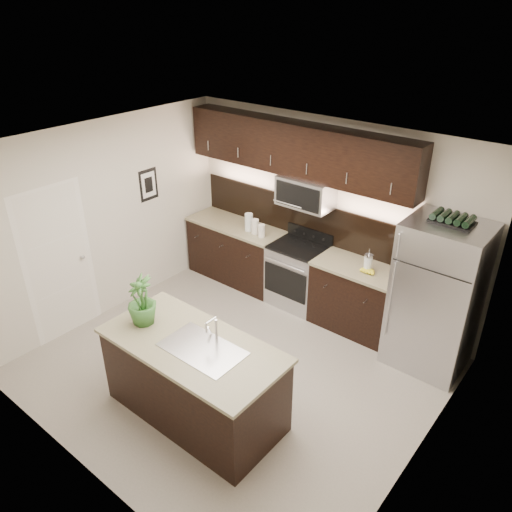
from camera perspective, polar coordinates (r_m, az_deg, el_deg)
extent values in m
plane|color=gray|center=(6.28, -2.50, -12.63)|extent=(4.50, 4.50, 0.00)
cube|color=beige|center=(6.96, 8.22, 4.51)|extent=(4.50, 0.02, 2.70)
cube|color=beige|center=(4.49, -20.34, -11.68)|extent=(4.50, 0.02, 2.70)
cube|color=beige|center=(7.05, -16.64, 3.93)|extent=(0.02, 4.00, 2.70)
cube|color=beige|center=(4.57, 19.25, -10.64)|extent=(0.02, 4.00, 2.70)
cube|color=white|center=(4.97, -3.15, 11.75)|extent=(4.50, 4.00, 0.02)
cube|color=silver|center=(6.82, -21.55, -0.96)|extent=(0.04, 0.80, 2.02)
sphere|color=silver|center=(6.93, -19.19, -0.13)|extent=(0.06, 0.06, 0.06)
cube|color=black|center=(7.34, -12.17, 7.96)|extent=(0.01, 0.32, 0.46)
cube|color=white|center=(7.34, -12.16, 7.96)|extent=(0.00, 0.24, 0.36)
cube|color=black|center=(7.87, -2.21, 0.41)|extent=(1.57, 0.62, 0.90)
cube|color=black|center=(6.84, 11.41, -4.78)|extent=(1.16, 0.62, 0.90)
cube|color=#B2B2B7|center=(7.24, 4.77, -2.27)|extent=(0.76, 0.62, 0.90)
cube|color=black|center=(7.02, 4.92, 1.01)|extent=(0.76, 0.60, 0.03)
cube|color=tan|center=(7.66, -2.27, 3.53)|extent=(1.59, 0.65, 0.04)
cube|color=tan|center=(6.60, 11.79, -1.34)|extent=(1.18, 0.65, 0.04)
cube|color=black|center=(7.22, 5.01, 4.46)|extent=(3.49, 0.02, 0.56)
cube|color=#B2B2B7|center=(6.79, 5.72, 7.25)|extent=(0.76, 0.40, 0.40)
cube|color=black|center=(6.75, 4.64, 12.11)|extent=(3.49, 0.33, 0.70)
cube|color=black|center=(5.47, -7.04, -13.93)|extent=(1.90, 0.90, 0.90)
cube|color=tan|center=(5.17, -7.34, -10.04)|extent=(1.96, 0.96, 0.04)
cube|color=silver|center=(5.07, -6.15, -10.49)|extent=(0.84, 0.50, 0.01)
cylinder|color=silver|center=(5.11, -4.55, -8.38)|extent=(0.03, 0.03, 0.24)
cylinder|color=silver|center=(4.99, -5.17, -7.36)|extent=(0.02, 0.14, 0.02)
cylinder|color=silver|center=(4.98, -5.71, -8.18)|extent=(0.02, 0.02, 0.10)
cube|color=#B2B2B7|center=(6.22, 19.97, -4.34)|extent=(0.90, 0.81, 1.87)
cube|color=black|center=(5.80, 21.48, 3.65)|extent=(0.46, 0.29, 0.03)
cylinder|color=black|center=(5.83, 19.96, 4.61)|extent=(0.08, 0.26, 0.08)
cylinder|color=black|center=(5.80, 20.76, 4.37)|extent=(0.08, 0.26, 0.08)
cylinder|color=black|center=(5.78, 21.57, 4.13)|extent=(0.08, 0.26, 0.08)
cylinder|color=black|center=(5.76, 22.38, 3.89)|extent=(0.08, 0.26, 0.08)
cylinder|color=black|center=(5.74, 23.20, 3.64)|extent=(0.08, 0.26, 0.08)
imported|color=#306127|center=(5.39, -12.94, -4.97)|extent=(0.38, 0.38, 0.56)
cylinder|color=silver|center=(7.39, -0.82, 3.89)|extent=(0.12, 0.12, 0.27)
cylinder|color=silver|center=(7.30, -0.10, 3.38)|extent=(0.11, 0.11, 0.22)
cylinder|color=silver|center=(7.20, 0.64, 2.90)|extent=(0.10, 0.10, 0.19)
cylinder|color=silver|center=(6.45, 12.66, -0.90)|extent=(0.10, 0.10, 0.21)
cylinder|color=silver|center=(6.40, 12.77, -0.01)|extent=(0.11, 0.11, 0.02)
cylinder|color=silver|center=(6.38, 12.82, 0.40)|extent=(0.01, 0.01, 0.08)
ellipsoid|color=gold|center=(6.47, 12.26, -1.49)|extent=(0.20, 0.16, 0.06)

